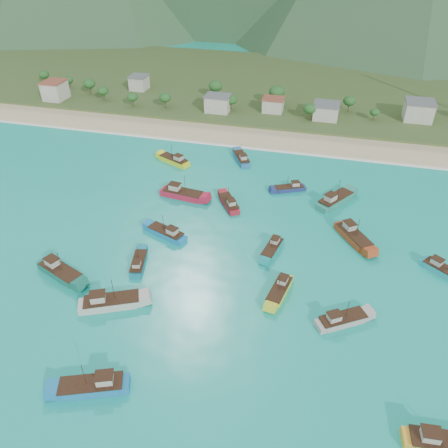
% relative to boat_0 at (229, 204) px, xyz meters
% --- Properties ---
extents(ground, '(600.00, 600.00, 0.00)m').
position_rel_boat_0_xyz_m(ground, '(4.23, -31.12, -0.69)').
color(ground, '#0D8F7A').
rests_on(ground, ground).
extents(beach, '(400.00, 18.00, 1.20)m').
position_rel_boat_0_xyz_m(beach, '(4.23, 47.88, -0.69)').
color(beach, beige).
rests_on(beach, ground).
extents(land, '(400.00, 110.00, 2.40)m').
position_rel_boat_0_xyz_m(land, '(4.23, 108.88, -0.69)').
color(land, '#385123').
rests_on(land, ground).
extents(surf_line, '(400.00, 2.50, 0.08)m').
position_rel_boat_0_xyz_m(surf_line, '(4.23, 38.38, -0.69)').
color(surf_line, white).
rests_on(surf_line, ground).
extents(village, '(211.72, 29.77, 7.25)m').
position_rel_boat_0_xyz_m(village, '(15.63, 70.81, 3.95)').
color(village, beige).
rests_on(village, ground).
extents(vegetation, '(274.50, 25.46, 9.39)m').
position_rel_boat_0_xyz_m(vegetation, '(9.61, 73.49, 4.49)').
color(vegetation, '#235623').
rests_on(vegetation, ground).
extents(boat_0, '(7.94, 10.09, 5.95)m').
position_rel_boat_0_xyz_m(boat_0, '(0.00, 0.00, 0.00)').
color(boat_0, maroon).
rests_on(boat_0, ground).
extents(boat_4, '(12.83, 8.57, 7.35)m').
position_rel_boat_0_xyz_m(boat_4, '(-14.33, -43.22, 0.25)').
color(boat_4, beige).
rests_on(boat_4, ground).
extents(boat_6, '(4.80, 10.31, 5.87)m').
position_rel_boat_0_xyz_m(boat_6, '(18.57, -30.87, -0.02)').
color(boat_6, yellow).
rests_on(boat_6, ground).
extents(boat_7, '(10.31, 12.74, 7.57)m').
position_rel_boat_0_xyz_m(boat_7, '(28.30, 8.50, 0.29)').
color(boat_7, '#25816C').
rests_on(boat_7, ground).
extents(boat_8, '(9.84, 12.05, 7.18)m').
position_rel_boat_0_xyz_m(boat_8, '(33.52, -7.60, 0.22)').
color(boat_8, '#AD3E1B').
rests_on(boat_8, ground).
extents(boat_9, '(11.53, 7.69, 6.60)m').
position_rel_boat_0_xyz_m(boat_9, '(-23.56, 20.93, 0.12)').
color(boat_9, yellow).
rests_on(boat_9, ground).
extents(boat_10, '(9.45, 6.42, 5.43)m').
position_rel_boat_0_xyz_m(boat_10, '(15.14, 12.56, -0.10)').
color(boat_10, navy).
rests_on(boat_10, ground).
extents(boat_13, '(12.26, 7.49, 6.97)m').
position_rel_boat_0_xyz_m(boat_13, '(-8.34, -61.83, 0.19)').
color(boat_13, '#1673AF').
rests_on(boat_13, ground).
extents(boat_15, '(13.00, 5.27, 7.47)m').
position_rel_boat_0_xyz_m(boat_15, '(-14.02, 1.19, 0.28)').
color(boat_15, '#B81C37').
rests_on(boat_15, ground).
extents(boat_16, '(4.73, 9.54, 5.42)m').
position_rel_boat_0_xyz_m(boat_16, '(-13.96, -30.03, -0.10)').
color(boat_16, '#117590').
rests_on(boat_16, ground).
extents(boat_17, '(11.45, 4.26, 6.62)m').
position_rel_boat_0_xyz_m(boat_17, '(46.97, -57.67, 0.12)').
color(boat_17, gold).
rests_on(boat_17, ground).
extents(boat_18, '(11.11, 6.71, 6.31)m').
position_rel_boat_0_xyz_m(boat_18, '(-11.78, -17.61, 0.06)').
color(boat_18, '#1578B7').
rests_on(boat_18, ground).
extents(boat_20, '(7.72, 10.85, 6.27)m').
position_rel_boat_0_xyz_m(boat_20, '(-2.59, 27.73, 0.06)').
color(boat_20, '#246499').
rests_on(boat_20, ground).
extents(boat_21, '(12.65, 7.91, 7.20)m').
position_rel_boat_0_xyz_m(boat_21, '(-29.49, -37.36, 0.23)').
color(boat_21, '#176656').
rests_on(boat_21, ground).
extents(boat_23, '(10.48, 8.22, 6.18)m').
position_rel_boat_0_xyz_m(boat_23, '(31.62, -36.26, 0.04)').
color(boat_23, '#B1A69F').
rests_on(boat_23, ground).
extents(boat_24, '(9.76, 8.38, 5.91)m').
position_rel_boat_0_xyz_m(boat_24, '(53.08, -15.52, -0.01)').
color(boat_24, '#20A0B2').
rests_on(boat_24, ground).
extents(boat_26, '(4.54, 9.61, 5.47)m').
position_rel_boat_0_xyz_m(boat_26, '(14.81, -16.99, -0.09)').
color(boat_26, teal).
rests_on(boat_26, ground).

